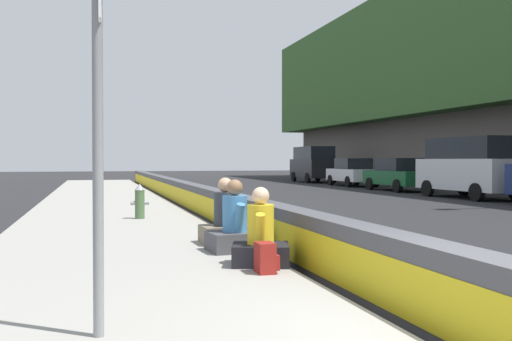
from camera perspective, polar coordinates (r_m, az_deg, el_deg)
jersey_barrier at (r=5.21m, az=21.40°, el=-12.34°), size 76.00×0.45×0.85m
route_sign_post at (r=5.07m, az=-15.19°, el=7.67°), size 0.44×0.09×3.60m
fire_hydrant at (r=14.95m, az=-11.31°, el=-2.93°), size 0.26×0.46×0.88m
seated_person_foreground at (r=8.26m, az=0.45°, el=-6.87°), size 0.87×0.95×1.10m
seated_person_middle at (r=9.50m, az=-2.09°, el=-5.71°), size 0.78×0.90×1.17m
seated_person_rear at (r=10.39m, az=-3.03°, el=-5.12°), size 0.75×0.87×1.17m
backpack at (r=7.71m, az=0.98°, el=-8.57°), size 0.32×0.28×0.40m
parked_car_fourth at (r=25.99m, az=20.25°, el=0.40°), size 5.16×2.22×2.56m
parked_car_midline at (r=31.17m, az=13.76°, el=-0.37°), size 4.52×1.99×1.71m
parked_car_far at (r=36.26m, az=9.44°, el=-0.15°), size 4.57×2.09×1.71m
parked_car_farther at (r=42.16m, az=5.61°, el=0.69°), size 5.17×2.25×2.56m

